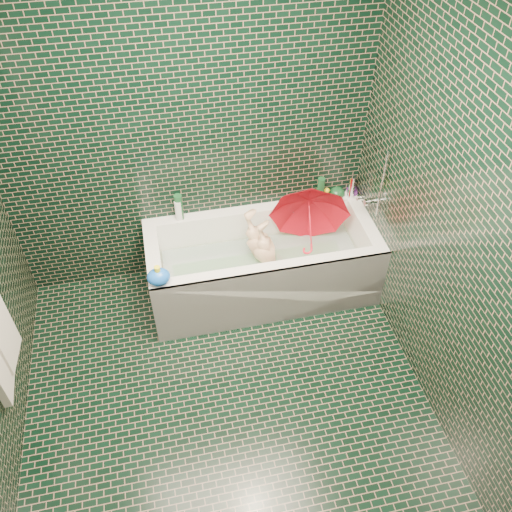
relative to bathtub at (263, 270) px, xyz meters
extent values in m
plane|color=black|center=(-0.45, -1.01, -0.21)|extent=(2.80, 2.80, 0.00)
plane|color=white|center=(-0.45, -1.01, 2.29)|extent=(2.80, 2.80, 0.00)
plane|color=black|center=(-0.45, 0.39, 1.04)|extent=(2.80, 0.00, 2.80)
plane|color=black|center=(0.85, -1.01, 1.04)|extent=(0.00, 2.80, 2.80)
cube|color=white|center=(0.00, 0.02, -0.14)|extent=(1.70, 0.75, 0.15)
cube|color=white|center=(0.00, 0.34, 0.14)|extent=(1.70, 0.10, 0.40)
cube|color=white|center=(0.00, -0.31, 0.14)|extent=(1.70, 0.10, 0.40)
cube|color=white|center=(0.80, 0.02, 0.14)|extent=(0.10, 0.55, 0.40)
cube|color=white|center=(-0.80, 0.02, 0.14)|extent=(0.10, 0.55, 0.40)
cube|color=white|center=(0.00, -0.35, 0.06)|extent=(1.70, 0.02, 0.55)
cube|color=green|center=(0.00, 0.02, -0.06)|extent=(1.35, 0.47, 0.01)
cube|color=silver|center=(0.00, 0.02, 0.09)|extent=(1.48, 0.53, 0.00)
cylinder|color=silver|center=(0.83, 0.02, 0.52)|extent=(0.14, 0.05, 0.05)
cylinder|color=silver|center=(0.75, 0.08, 0.52)|extent=(0.05, 0.04, 0.04)
cylinder|color=silver|center=(0.82, -0.08, 0.74)|extent=(0.01, 0.01, 0.55)
imported|color=#E3B78E|center=(0.04, 0.03, 0.10)|extent=(0.95, 0.58, 0.40)
imported|color=red|center=(0.37, 0.05, 0.35)|extent=(0.85, 0.78, 0.81)
imported|color=white|center=(0.80, 0.34, 0.34)|extent=(0.12, 0.12, 0.25)
imported|color=#4E1C6B|center=(0.80, 0.32, 0.34)|extent=(0.09, 0.09, 0.17)
imported|color=#144722|center=(0.71, 0.32, 0.34)|extent=(0.17, 0.17, 0.17)
cylinder|color=#144722|center=(0.53, 0.33, 0.44)|extent=(0.07, 0.07, 0.21)
cylinder|color=silver|center=(0.78, 0.32, 0.43)|extent=(0.07, 0.07, 0.19)
cylinder|color=#144722|center=(-0.56, 0.34, 0.45)|extent=(0.08, 0.08, 0.22)
cylinder|color=white|center=(-0.57, 0.33, 0.42)|extent=(0.06, 0.06, 0.17)
ellipsoid|color=yellow|center=(0.56, 0.35, 0.37)|extent=(0.09, 0.07, 0.06)
sphere|color=yellow|center=(0.59, 0.35, 0.41)|extent=(0.04, 0.04, 0.04)
cone|color=orange|center=(0.61, 0.35, 0.41)|extent=(0.02, 0.02, 0.02)
ellipsoid|color=blue|center=(-0.77, -0.30, 0.40)|extent=(0.19, 0.17, 0.12)
cylinder|color=yellow|center=(-0.77, -0.30, 0.47)|extent=(0.04, 0.04, 0.04)
camera|label=1|loc=(-0.67, -2.85, 2.97)|focal=38.00mm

